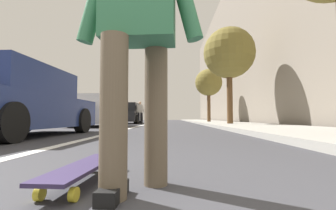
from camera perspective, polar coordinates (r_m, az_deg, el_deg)
The scene contains 13 objects.
ground_plane at distance 10.62m, azimuth -0.70°, elevation -5.38°, with size 80.00×80.00×0.00m, color #38383D.
lane_stripe_white at distance 20.68m, azimuth -3.53°, elevation -4.32°, with size 52.00×0.16×0.01m, color silver.
sidewalk_curb at distance 18.91m, azimuth 11.15°, elevation -4.19°, with size 52.00×3.20×0.12m, color #9E9B93.
building_facade at distance 24.14m, azimuth 15.24°, elevation 11.64°, with size 40.00×1.20×13.09m, color gray.
skateboard at distance 1.55m, azimuth -19.90°, elevation -14.37°, with size 0.85×0.25×0.11m.
skater_person at distance 1.39m, azimuth -7.32°, elevation 19.57°, with size 0.45×0.72×1.64m.
parked_car_near at distance 5.94m, azimuth -32.92°, elevation 0.38°, with size 4.35×2.02×1.49m.
parked_car_mid at distance 11.63m, azimuth -16.34°, elevation -1.63°, with size 4.15×2.00×1.46m.
parked_car_far at distance 17.23m, azimuth -10.19°, elevation -2.17°, with size 4.54×2.03×1.47m.
traffic_light at distance 25.86m, azimuth -3.51°, elevation 2.94°, with size 0.33×0.28×4.63m.
street_tree_mid at distance 12.56m, azimuth 14.77°, elevation 12.15°, with size 2.61×2.61×5.04m.
street_tree_far at distance 18.88m, azimuth 9.94°, elevation 5.39°, with size 2.15×2.15×4.32m.
pedestrian_distant at distance 16.18m, azimuth -6.90°, elevation -1.48°, with size 0.43×0.68×1.55m.
Camera 1 is at (-0.61, -0.31, 0.40)m, focal length 24.81 mm.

